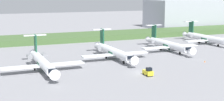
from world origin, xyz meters
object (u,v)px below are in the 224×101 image
object	(u,v)px
regional_jet_third	(113,51)
regional_jet_fourth	(168,44)
safety_cone_front_marker	(205,61)
regional_jet_fifth	(206,38)
baggage_tug	(148,72)
regional_jet_second	(42,62)

from	to	relation	value
regional_jet_third	regional_jet_fourth	xyz separation A→B (m)	(24.84, 6.04, 0.00)
regional_jet_fourth	safety_cone_front_marker	bearing A→B (deg)	-90.51
regional_jet_fourth	regional_jet_fifth	bearing A→B (deg)	19.14
baggage_tug	safety_cone_front_marker	xyz separation A→B (m)	(24.86, 7.83, -0.73)
safety_cone_front_marker	baggage_tug	bearing A→B (deg)	-162.52
regional_jet_third	regional_jet_fourth	distance (m)	25.56
regional_jet_fifth	regional_jet_fourth	bearing A→B (deg)	-160.86
regional_jet_second	regional_jet_third	distance (m)	25.91
regional_jet_fifth	regional_jet_second	bearing A→B (deg)	-163.60
regional_jet_fifth	safety_cone_front_marker	distance (m)	39.35
regional_jet_third	safety_cone_front_marker	bearing A→B (deg)	-32.95
regional_jet_second	regional_jet_fourth	xyz separation A→B (m)	(49.70, 13.34, 0.00)
regional_jet_third	baggage_tug	bearing A→B (deg)	-90.51
regional_jet_second	regional_jet_fourth	world-z (taller)	same
regional_jet_second	safety_cone_front_marker	distance (m)	50.30
regional_jet_fourth	baggage_tug	bearing A→B (deg)	-130.02
regional_jet_second	regional_jet_fifth	xyz separation A→B (m)	(74.23, 21.85, 0.00)
regional_jet_fifth	baggage_tug	xyz separation A→B (m)	(-49.59, -38.35, -1.53)
regional_jet_fourth	regional_jet_fifth	xyz separation A→B (m)	(24.54, 8.52, 0.00)
regional_jet_fifth	baggage_tug	size ratio (longest dim) A/B	9.69
regional_jet_third	safety_cone_front_marker	size ratio (longest dim) A/B	56.36
regional_jet_fourth	safety_cone_front_marker	xyz separation A→B (m)	(-0.20, -22.01, -2.26)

